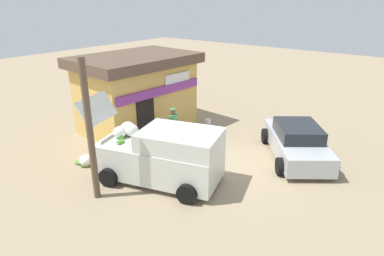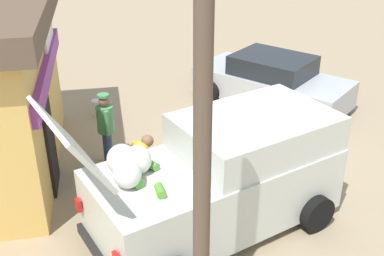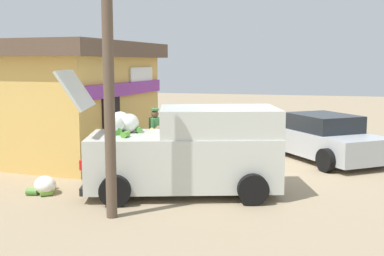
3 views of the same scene
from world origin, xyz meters
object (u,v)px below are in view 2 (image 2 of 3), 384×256
Objects in this scene: delivery_van at (222,176)px; vendor_standing at (106,126)px; customer_bending at (134,168)px; paint_bucket at (97,108)px; parked_sedan at (271,82)px.

vendor_standing is (2.45, 1.63, -0.04)m from delivery_van.
customer_bending is (0.85, 1.31, -0.13)m from delivery_van.
paint_bucket is at bearing 4.60° from customer_bending.
customer_bending is at bearing 130.70° from parked_sedan.
parked_sedan is at bearing -49.30° from customer_bending.
vendor_standing is at bearing 114.00° from parked_sedan.
vendor_standing reaches higher than parked_sedan.
parked_sedan is at bearing -32.89° from delivery_van.
paint_bucket is (0.53, 4.53, -0.43)m from parked_sedan.
delivery_van is at bearing 147.11° from parked_sedan.
vendor_standing is at bearing -179.68° from paint_bucket.
delivery_van reaches higher than parked_sedan.
vendor_standing reaches higher than paint_bucket.
parked_sedan reaches higher than paint_bucket.
delivery_van is at bearing -146.32° from vendor_standing.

